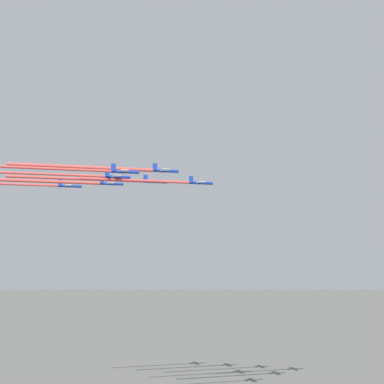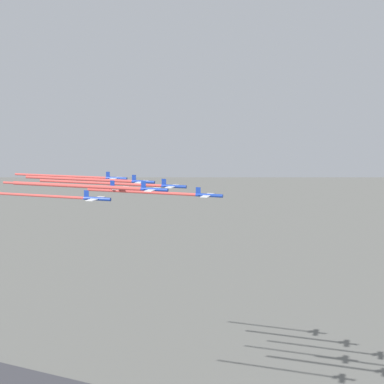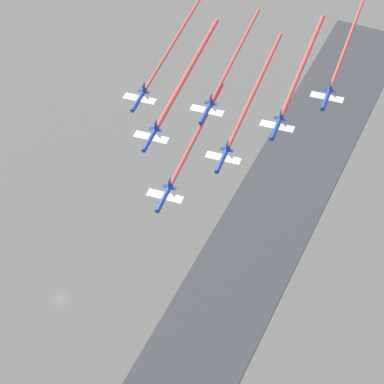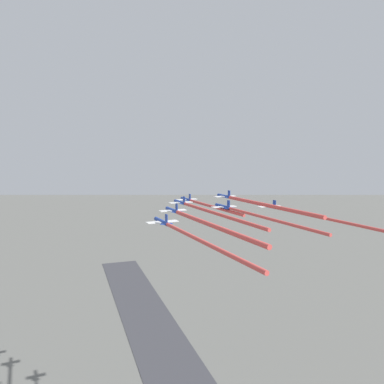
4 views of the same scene
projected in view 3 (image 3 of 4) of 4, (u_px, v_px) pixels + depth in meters
name	position (u px, v px, depth m)	size (l,w,h in m)	color
ground_plane	(60.00, 298.00, 314.76)	(3000.00, 3000.00, 0.00)	#60605B
jet_0	(165.00, 197.00, 220.79)	(9.32, 9.55, 3.26)	#19389E
jet_1	(223.00, 158.00, 228.79)	(9.32, 9.55, 3.26)	#19389E
jet_2	(151.00, 138.00, 232.19)	(9.32, 9.55, 3.26)	#19389E
jet_3	(277.00, 127.00, 237.73)	(9.32, 9.55, 3.26)	#19389E
jet_4	(207.00, 111.00, 242.08)	(9.32, 9.55, 3.26)	#19389E
jet_5	(139.00, 99.00, 247.19)	(9.32, 9.55, 3.26)	#19389E
jet_6	(327.00, 98.00, 246.77)	(9.32, 9.55, 3.26)	#19389E
smoke_trail_0	(198.00, 132.00, 237.94)	(18.31, 38.75, 1.04)	#D84C47
smoke_trail_1	(256.00, 87.00, 249.43)	(22.62, 48.25, 1.06)	#D84C47
smoke_trail_2	(189.00, 71.00, 252.29)	(22.15, 46.87, 1.27)	#D84C47
smoke_trail_3	(303.00, 63.00, 257.35)	(21.51, 45.53, 1.22)	#D84C47
smoke_trail_4	(237.00, 53.00, 260.66)	(19.94, 42.60, 0.90)	#D84C47
smoke_trail_5	(178.00, 35.00, 268.53)	(23.33, 50.08, 0.90)	#D84C47
smoke_trail_6	(348.00, 42.00, 265.10)	(19.66, 41.91, 0.94)	#D84C47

